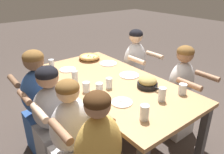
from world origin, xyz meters
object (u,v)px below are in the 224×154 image
(drinking_glass_b, at_px, (109,84))
(diner_near_midright, at_px, (73,145))
(diner_near_center, at_px, (53,123))
(drinking_glass_e, at_px, (86,88))
(diner_far_midright, at_px, (179,96))
(empty_plate_a, at_px, (129,75))
(cocktail_glass_blue, at_px, (100,101))
(diner_near_midleft, at_px, (41,106))
(drinking_glass_f, at_px, (75,77))
(empty_plate_c, at_px, (108,63))
(skillet_bowl, at_px, (148,82))
(empty_plate_d, at_px, (122,102))
(empty_plate_b, at_px, (68,70))
(diner_far_midleft, at_px, (134,74))
(drinking_glass_c, at_px, (162,95))
(drinking_glass_g, at_px, (52,64))
(pizza_board_main, at_px, (89,58))
(drinking_glass_h, at_px, (99,89))
(drinking_glass_a, at_px, (183,90))
(drinking_glass_d, at_px, (144,113))

(drinking_glass_b, xyz_separation_m, diner_near_midright, (0.25, -0.58, -0.31))
(diner_near_center, bearing_deg, drinking_glass_e, -10.61)
(drinking_glass_e, distance_m, diner_far_midright, 1.16)
(diner_near_midright, bearing_deg, empty_plate_a, 20.10)
(cocktail_glass_blue, xyz_separation_m, drinking_glass_b, (-0.22, 0.28, 0.00))
(diner_near_midleft, bearing_deg, drinking_glass_f, -17.32)
(empty_plate_c, xyz_separation_m, diner_near_midright, (0.81, -1.00, -0.27))
(skillet_bowl, height_order, empty_plate_d, skillet_bowl)
(empty_plate_b, bearing_deg, empty_plate_d, 0.93)
(empty_plate_b, bearing_deg, diner_far_midleft, 76.89)
(cocktail_glass_blue, bearing_deg, diner_far_midleft, 122.55)
(empty_plate_d, height_order, diner_far_midright, diner_far_midright)
(empty_plate_a, height_order, diner_near_midright, diner_near_midright)
(diner_near_center, bearing_deg, drinking_glass_c, -38.75)
(drinking_glass_b, height_order, diner_near_midright, diner_near_midright)
(drinking_glass_g, xyz_separation_m, diner_near_center, (0.73, -0.35, -0.31))
(empty_plate_b, bearing_deg, diner_near_center, -40.45)
(drinking_glass_e, relative_size, diner_near_center, 0.09)
(pizza_board_main, bearing_deg, empty_plate_c, 21.28)
(skillet_bowl, height_order, drinking_glass_h, skillet_bowl)
(skillet_bowl, height_order, diner_near_midleft, diner_near_midleft)
(drinking_glass_a, bearing_deg, drinking_glass_b, -138.27)
(empty_plate_c, height_order, diner_near_midleft, diner_near_midleft)
(skillet_bowl, distance_m, drinking_glass_a, 0.35)
(drinking_glass_h, bearing_deg, empty_plate_c, 136.70)
(empty_plate_c, distance_m, drinking_glass_b, 0.70)
(drinking_glass_g, xyz_separation_m, diner_far_midleft, (0.40, 1.07, -0.28))
(drinking_glass_a, distance_m, drinking_glass_h, 0.81)
(empty_plate_b, bearing_deg, cocktail_glass_blue, -10.36)
(empty_plate_c, distance_m, drinking_glass_h, 0.82)
(empty_plate_c, height_order, drinking_glass_g, drinking_glass_g)
(drinking_glass_c, xyz_separation_m, drinking_glass_h, (-0.47, -0.37, -0.01))
(empty_plate_a, distance_m, drinking_glass_b, 0.39)
(diner_far_midleft, bearing_deg, empty_plate_a, 39.71)
(empty_plate_c, distance_m, drinking_glass_d, 1.29)
(skillet_bowl, height_order, empty_plate_c, skillet_bowl)
(drinking_glass_g, bearing_deg, drinking_glass_d, 4.59)
(drinking_glass_h, bearing_deg, diner_near_center, -111.69)
(drinking_glass_g, xyz_separation_m, diner_near_midright, (1.12, -0.35, -0.31))
(skillet_bowl, bearing_deg, diner_near_center, -112.71)
(pizza_board_main, xyz_separation_m, cocktail_glass_blue, (1.07, -0.58, 0.01))
(skillet_bowl, height_order, drinking_glass_b, skillet_bowl)
(drinking_glass_g, height_order, diner_near_midright, diner_near_midright)
(empty_plate_d, bearing_deg, diner_near_center, -132.71)
(pizza_board_main, bearing_deg, drinking_glass_b, -19.75)
(pizza_board_main, bearing_deg, diner_far_midleft, 55.13)
(empty_plate_c, height_order, drinking_glass_a, drinking_glass_a)
(pizza_board_main, xyz_separation_m, drinking_glass_e, (0.77, -0.53, 0.01))
(drinking_glass_b, bearing_deg, drinking_glass_e, -108.73)
(empty_plate_d, distance_m, diner_far_midright, 0.96)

